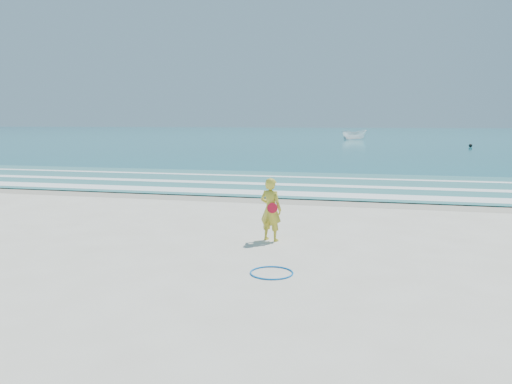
# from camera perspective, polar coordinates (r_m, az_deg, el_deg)

# --- Properties ---
(ground) EXTENTS (400.00, 400.00, 0.00)m
(ground) POSITION_cam_1_polar(r_m,az_deg,el_deg) (11.39, -5.90, -7.76)
(ground) COLOR silver
(ground) RESTS_ON ground
(wet_sand) EXTENTS (400.00, 2.40, 0.00)m
(wet_sand) POSITION_cam_1_polar(r_m,az_deg,el_deg) (19.91, 2.70, -0.82)
(wet_sand) COLOR #B2A893
(wet_sand) RESTS_ON ground
(ocean) EXTENTS (400.00, 190.00, 0.04)m
(ocean) POSITION_cam_1_polar(r_m,az_deg,el_deg) (115.42, 11.73, 6.50)
(ocean) COLOR #19727F
(ocean) RESTS_ON ground
(shallow) EXTENTS (400.00, 10.00, 0.01)m
(shallow) POSITION_cam_1_polar(r_m,az_deg,el_deg) (24.79, 4.87, 1.04)
(shallow) COLOR #59B7AD
(shallow) RESTS_ON ocean
(foam_near) EXTENTS (400.00, 1.40, 0.01)m
(foam_near) POSITION_cam_1_polar(r_m,az_deg,el_deg) (21.17, 3.36, -0.15)
(foam_near) COLOR white
(foam_near) RESTS_ON shallow
(foam_mid) EXTENTS (400.00, 0.90, 0.01)m
(foam_mid) POSITION_cam_1_polar(r_m,az_deg,el_deg) (24.00, 4.58, 0.83)
(foam_mid) COLOR white
(foam_mid) RESTS_ON shallow
(foam_far) EXTENTS (400.00, 0.60, 0.01)m
(foam_far) POSITION_cam_1_polar(r_m,az_deg,el_deg) (27.25, 5.66, 1.70)
(foam_far) COLOR white
(foam_far) RESTS_ON shallow
(hoop) EXTENTS (1.18, 1.18, 0.03)m
(hoop) POSITION_cam_1_polar(r_m,az_deg,el_deg) (10.39, 1.80, -9.21)
(hoop) COLOR blue
(hoop) RESTS_ON ground
(boat) EXTENTS (4.31, 2.81, 1.56)m
(boat) POSITION_cam_1_polar(r_m,az_deg,el_deg) (81.35, 11.19, 6.43)
(boat) COLOR white
(boat) RESTS_ON ocean
(buoy) EXTENTS (0.40, 0.40, 0.40)m
(buoy) POSITION_cam_1_polar(r_m,az_deg,el_deg) (62.55, 23.31, 4.90)
(buoy) COLOR black
(buoy) RESTS_ON ocean
(woman) EXTENTS (0.70, 0.56, 1.65)m
(woman) POSITION_cam_1_polar(r_m,az_deg,el_deg) (12.97, 1.70, -2.00)
(woman) COLOR gold
(woman) RESTS_ON ground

